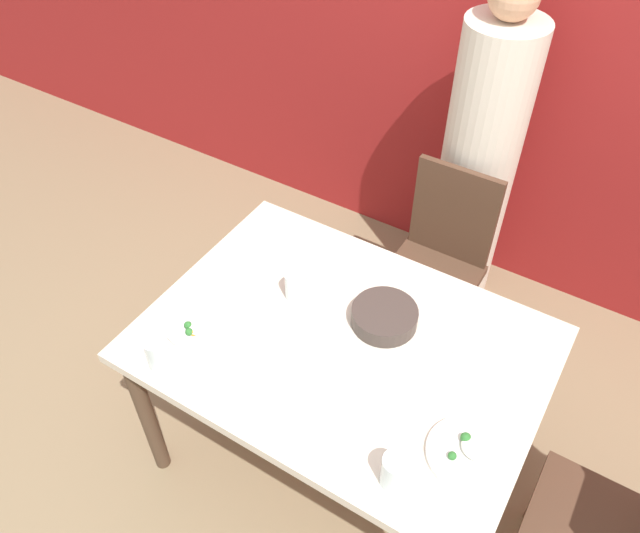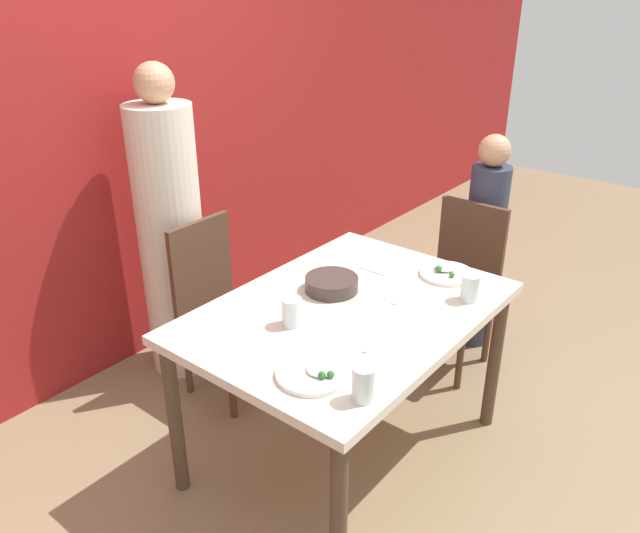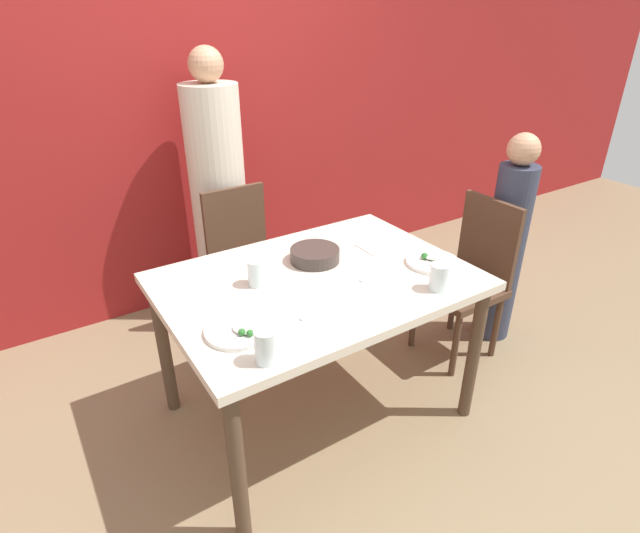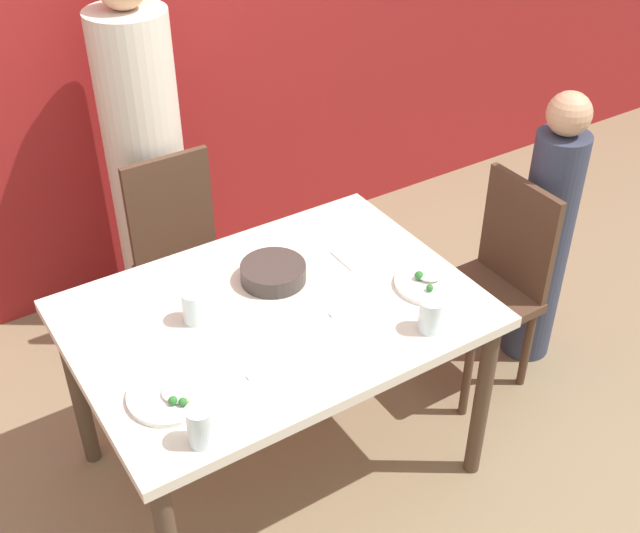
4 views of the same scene
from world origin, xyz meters
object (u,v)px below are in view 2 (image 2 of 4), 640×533
bowl_curry (332,283)px  person_adult (171,239)px  person_child (483,248)px  plate_rice_adult (314,373)px  chair_child_spot (458,282)px  chair_adult_spot (219,304)px  glass_water_tall (292,312)px

bowl_curry → person_adult: bearing=93.2°
person_child → plate_rice_adult: 1.76m
chair_child_spot → bowl_curry: size_ratio=3.96×
chair_adult_spot → person_child: size_ratio=0.73×
chair_child_spot → person_child: 0.30m
person_adult → person_child: 1.73m
plate_rice_adult → glass_water_tall: 0.36m
chair_adult_spot → person_adult: (0.00, 0.33, 0.28)m
plate_rice_adult → glass_water_tall: bearing=53.5°
chair_adult_spot → person_child: (1.26, -0.83, 0.11)m
person_child → plate_rice_adult: person_child is taller
chair_adult_spot → bowl_curry: chair_adult_spot is taller
plate_rice_adult → chair_adult_spot: bearing=64.7°
bowl_curry → glass_water_tall: (-0.33, -0.06, 0.02)m
chair_adult_spot → bowl_curry: bearing=-85.3°
chair_child_spot → plate_rice_adult: 1.51m
plate_rice_adult → glass_water_tall: size_ratio=2.25×
glass_water_tall → chair_child_spot: bearing=-4.5°
person_adult → plate_rice_adult: size_ratio=6.40×
glass_water_tall → person_child: bearing=-3.7°
person_child → glass_water_tall: 1.55m
glass_water_tall → chair_adult_spot: bearing=69.7°
person_adult → chair_child_spot: bearing=-49.8°
chair_child_spot → glass_water_tall: size_ratio=7.99×
chair_adult_spot → person_child: person_child is taller
chair_adult_spot → chair_child_spot: 1.29m
chair_child_spot → bowl_curry: chair_child_spot is taller
person_child → bowl_curry: person_child is taller
bowl_curry → glass_water_tall: 0.33m
person_adult → bowl_curry: person_adult is taller
chair_child_spot → plate_rice_adult: chair_child_spot is taller
chair_child_spot → person_child: bearing=90.0°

